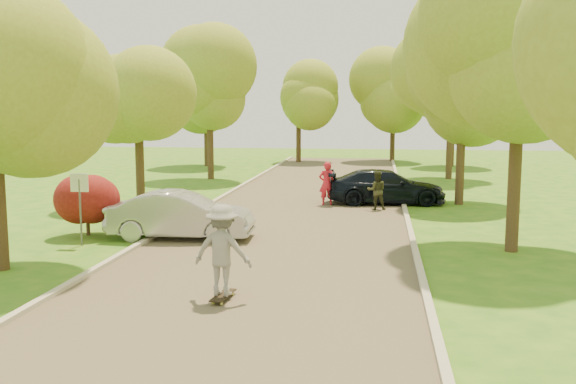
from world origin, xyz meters
The scene contains 21 objects.
ground centered at (0.00, 0.00, 0.00)m, with size 100.00×100.00×0.00m, color #2A6A19.
road centered at (0.00, 8.00, 0.01)m, with size 8.00×60.00×0.01m, color #4C4438.
curb_left centered at (-4.05, 8.00, 0.06)m, with size 0.18×60.00×0.12m, color #B2AD9E.
curb_right centered at (4.05, 8.00, 0.06)m, with size 0.18×60.00×0.12m, color #B2AD9E.
street_sign centered at (-5.80, 4.00, 1.56)m, with size 0.55×0.06×2.17m.
red_shrub centered at (-6.30, 5.50, 1.10)m, with size 1.70×1.70×1.95m.
tree_l_midb centered at (-6.81, 12.00, 4.59)m, with size 4.30×4.20×6.62m.
tree_l_far centered at (-6.39, 22.00, 5.47)m, with size 4.92×4.80×7.79m.
tree_r_mida centered at (7.02, 5.00, 5.54)m, with size 5.13×5.00×7.95m.
tree_r_midb centered at (6.60, 14.00, 4.88)m, with size 4.51×4.40×7.01m.
tree_r_far centered at (7.23, 24.00, 5.83)m, with size 5.33×5.20×8.34m.
tree_bg_a centered at (-8.78, 30.00, 5.31)m, with size 5.12×5.00×7.72m.
tree_bg_b centered at (8.22, 32.00, 5.54)m, with size 5.12×5.00×7.95m.
tree_bg_c centered at (-2.79, 34.00, 5.02)m, with size 4.92×4.80×7.33m.
tree_bg_d centered at (4.22, 36.00, 5.31)m, with size 5.12×5.00×7.72m.
silver_sedan centered at (-3.15, 5.38, 0.75)m, with size 1.58×4.53×1.49m, color #A1A1A5.
dark_sedan centered at (3.30, 13.75, 0.73)m, with size 2.05×5.05×1.47m, color black.
longboard centered at (-0.28, -0.79, 0.11)m, with size 0.38×1.03×0.12m.
skateboarder centered at (-0.28, -0.79, 1.11)m, with size 1.26×0.73×1.96m, color gray.
person_striped centered at (0.83, 12.96, 0.92)m, with size 0.67×0.44×1.84m, color red.
person_olive centered at (2.92, 12.01, 0.79)m, with size 0.77×0.60×1.59m, color #2D2F1C.
Camera 1 is at (2.97, -13.79, 4.12)m, focal length 40.00 mm.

